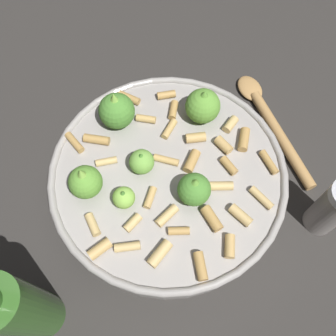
# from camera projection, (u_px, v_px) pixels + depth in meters

# --- Properties ---
(ground_plane) EXTENTS (2.40, 2.40, 0.00)m
(ground_plane) POSITION_uv_depth(u_px,v_px,m) (168.00, 190.00, 0.51)
(ground_plane) COLOR #2D2B28
(cooking_pan) EXTENTS (0.30, 0.30, 0.12)m
(cooking_pan) POSITION_uv_depth(u_px,v_px,m) (167.00, 178.00, 0.48)
(cooking_pan) COLOR #9E9993
(cooking_pan) RESTS_ON ground
(pepper_shaker) EXTENTS (0.04, 0.04, 0.10)m
(pepper_shaker) POSITION_uv_depth(u_px,v_px,m) (332.00, 208.00, 0.45)
(pepper_shaker) COLOR gray
(pepper_shaker) RESTS_ON ground
(olive_oil_bottle) EXTENTS (0.05, 0.05, 0.20)m
(olive_oil_bottle) POSITION_uv_depth(u_px,v_px,m) (19.00, 309.00, 0.37)
(olive_oil_bottle) COLOR #336023
(olive_oil_bottle) RESTS_ON ground
(wooden_spoon) EXTENTS (0.22, 0.07, 0.02)m
(wooden_spoon) POSITION_uv_depth(u_px,v_px,m) (270.00, 121.00, 0.56)
(wooden_spoon) COLOR #B2844C
(wooden_spoon) RESTS_ON ground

